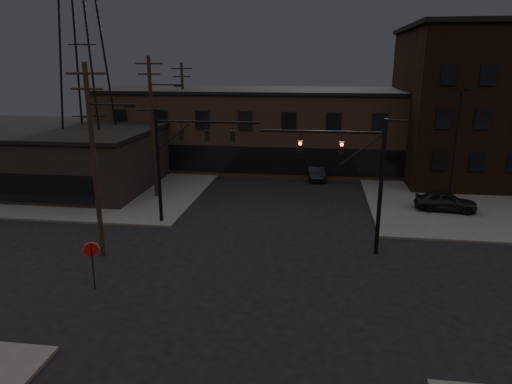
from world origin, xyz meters
The scene contains 15 objects.
ground centered at (0.00, 0.00, 0.00)m, with size 140.00×140.00×0.00m, color black.
sidewalk_nw centered at (-22.00, 22.00, 0.07)m, with size 30.00×30.00×0.15m, color #474744.
building_row centered at (0.00, 28.00, 4.00)m, with size 40.00×12.00×8.00m, color brown.
building_left centered at (-20.00, 16.00, 2.50)m, with size 16.00×12.00×5.00m, color black.
traffic_signal_near centered at (5.36, 4.50, 4.93)m, with size 7.12×0.24×8.00m.
traffic_signal_far centered at (-6.72, 8.00, 5.01)m, with size 7.12×0.24×8.00m.
stop_sign centered at (-8.00, -1.99, 1.84)m, with size 0.72×0.33×2.48m.
utility_pole_near centered at (-9.43, 2.00, 5.87)m, with size 3.70×0.28×11.00m.
utility_pole_mid centered at (-10.44, 14.00, 6.13)m, with size 3.70×0.28×11.50m.
utility_pole_far centered at (-11.50, 26.00, 5.78)m, with size 2.20×0.28×11.00m.
transmission_tower centered at (-18.00, 18.00, 12.50)m, with size 7.00×7.00×25.00m, color black, non-canonical shape.
lot_light_a centered at (13.00, 14.00, 5.51)m, with size 1.50×0.28×9.14m.
parked_car_lot_a centered at (12.53, 13.12, 0.91)m, with size 1.79×4.45×1.52m, color black.
parked_car_lot_b centered at (16.06, 20.33, 0.86)m, with size 2.00×4.92×1.43m, color #B1B1B4.
car_crossing centered at (2.71, 22.32, 0.73)m, with size 1.55×4.44×1.46m, color black.
Camera 1 is at (2.87, -21.43, 10.92)m, focal length 32.00 mm.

